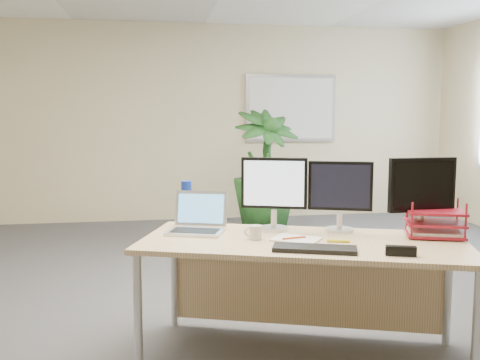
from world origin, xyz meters
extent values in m
plane|color=#4D4D52|center=(0.00, 0.00, 0.00)|extent=(8.00, 8.00, 0.00)
cube|color=beige|center=(0.00, 4.00, 1.35)|extent=(7.00, 0.04, 2.70)
cube|color=silver|center=(1.20, 3.97, 1.55)|extent=(1.30, 0.03, 0.95)
cube|color=white|center=(1.20, 3.95, 1.55)|extent=(1.20, 0.01, 0.85)
cube|color=tan|center=(0.12, -0.48, 0.71)|extent=(2.04, 1.37, 0.03)
cube|color=tan|center=(0.24, -0.13, 0.35)|extent=(1.69, 0.60, 0.57)
cylinder|color=silver|center=(-0.83, -0.51, 0.35)|extent=(0.05, 0.05, 0.69)
cylinder|color=silver|center=(0.85, -1.10, 0.35)|extent=(0.05, 0.05, 0.69)
cylinder|color=silver|center=(-0.61, 0.14, 0.35)|extent=(0.05, 0.05, 0.69)
cylinder|color=silver|center=(1.08, -0.44, 0.35)|extent=(0.05, 0.05, 0.69)
imported|color=#163D16|center=(0.55, 2.66, 0.75)|extent=(1.07, 1.07, 1.50)
cylinder|color=silver|center=(0.02, -0.18, 0.73)|extent=(0.19, 0.19, 0.02)
cylinder|color=silver|center=(0.02, -0.18, 0.80)|extent=(0.04, 0.04, 0.11)
cube|color=black|center=(0.02, -0.18, 1.03)|extent=(0.40, 0.17, 0.32)
cube|color=silver|center=(0.01, -0.20, 1.03)|extent=(0.36, 0.13, 0.28)
cylinder|color=silver|center=(0.42, -0.28, 0.73)|extent=(0.18, 0.18, 0.02)
cylinder|color=silver|center=(0.42, -0.28, 0.80)|extent=(0.04, 0.04, 0.11)
cube|color=black|center=(0.42, -0.28, 1.01)|extent=(0.39, 0.16, 0.31)
cube|color=black|center=(0.41, -0.30, 1.01)|extent=(0.34, 0.12, 0.27)
cylinder|color=silver|center=(0.87, -0.46, 0.73)|extent=(0.19, 0.19, 0.02)
cylinder|color=silver|center=(0.87, -0.46, 0.80)|extent=(0.04, 0.04, 0.12)
cube|color=black|center=(0.87, -0.46, 1.03)|extent=(0.43, 0.05, 0.33)
cube|color=black|center=(0.87, -0.48, 1.03)|extent=(0.39, 0.02, 0.29)
cube|color=silver|center=(-0.48, -0.19, 0.73)|extent=(0.40, 0.33, 0.02)
cube|color=black|center=(-0.49, -0.20, 0.74)|extent=(0.32, 0.24, 0.00)
cube|color=silver|center=(-0.43, -0.05, 0.86)|extent=(0.34, 0.17, 0.22)
cube|color=#60B4F7|center=(-0.44, -0.06, 0.86)|extent=(0.29, 0.14, 0.18)
cube|color=black|center=(0.12, -0.73, 0.74)|extent=(0.47, 0.29, 0.02)
cylinder|color=silver|center=(-0.14, -0.42, 0.77)|extent=(0.07, 0.07, 0.08)
torus|color=silver|center=(-0.19, -0.42, 0.77)|extent=(0.06, 0.03, 0.06)
cube|color=white|center=(0.09, -0.47, 0.73)|extent=(0.33, 0.31, 0.01)
cylinder|color=#D54517|center=(0.07, -0.48, 0.74)|extent=(0.15, 0.04, 0.01)
cylinder|color=yellow|center=(0.31, -0.57, 0.73)|extent=(0.13, 0.05, 0.02)
cylinder|color=silver|center=(-0.52, 0.09, 0.84)|extent=(0.07, 0.07, 0.23)
cylinder|color=#1735AD|center=(-0.52, 0.09, 0.99)|extent=(0.07, 0.07, 0.06)
cylinder|color=#1735AD|center=(-0.52, 0.09, 0.85)|extent=(0.08, 0.08, 0.07)
cube|color=maroon|center=(0.93, -0.52, 0.74)|extent=(0.39, 0.34, 0.01)
cube|color=maroon|center=(0.93, -0.52, 0.81)|extent=(0.39, 0.34, 0.01)
cube|color=maroon|center=(0.93, -0.52, 0.88)|extent=(0.39, 0.34, 0.01)
cube|color=white|center=(0.93, -0.52, 0.75)|extent=(0.35, 0.30, 0.02)
cube|color=black|center=(0.53, -0.90, 0.75)|extent=(0.16, 0.09, 0.05)
camera|label=1|loc=(-0.73, -3.44, 1.45)|focal=40.00mm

